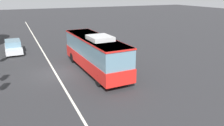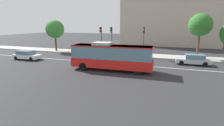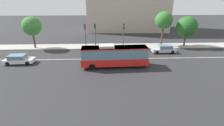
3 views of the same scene
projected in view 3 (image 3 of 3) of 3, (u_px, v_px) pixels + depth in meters
ground_plane at (118, 59)px, 28.95m from camera, size 160.00×160.00×0.00m
sidewalk_kerb at (115, 46)px, 36.27m from camera, size 80.00×3.98×0.14m
lane_centre_line at (118, 59)px, 28.95m from camera, size 76.00×0.16×0.01m
transit_bus at (114, 55)px, 25.00m from camera, size 10.09×2.91×3.46m
sedan_silver at (164, 49)px, 31.99m from camera, size 4.55×1.92×1.46m
sedan_white at (19, 59)px, 26.53m from camera, size 4.57×1.98×1.46m
traffic_light_near_corner at (124, 32)px, 33.54m from camera, size 0.35×0.62×5.20m
traffic_light_mid_block at (85, 32)px, 33.11m from camera, size 0.35×0.62×5.20m
traffic_light_far_corner at (95, 32)px, 33.20m from camera, size 0.33×0.62×5.20m
street_tree_kerbside_left at (187, 27)px, 35.00m from camera, size 4.32×4.32×6.41m
street_tree_kerbside_centre at (164, 20)px, 34.89m from camera, size 3.64×3.64×7.36m
street_tree_kerbside_right at (32, 26)px, 33.25m from camera, size 3.77×3.77×6.53m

